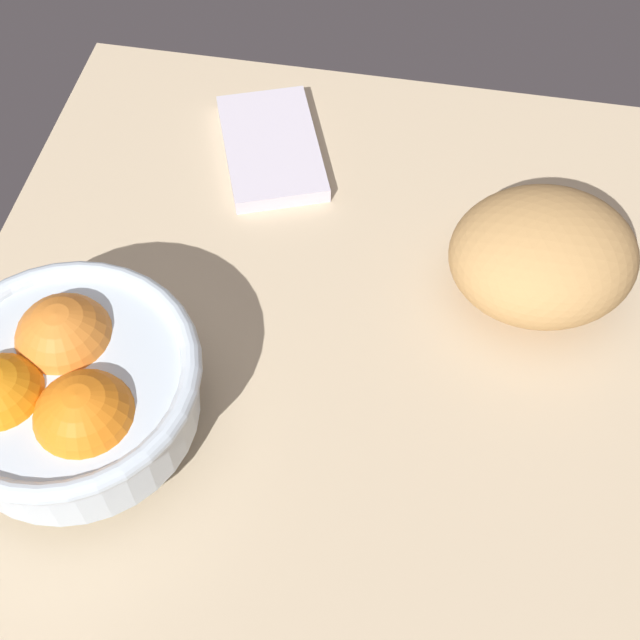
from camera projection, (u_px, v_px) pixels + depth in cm
name	position (u px, v px, depth cm)	size (l,w,h in cm)	color
ground_plane	(287.00, 410.00, 73.99)	(82.62, 60.05, 3.00)	#C9B28F
fruit_bowl	(66.00, 389.00, 66.74)	(20.65, 20.65, 10.56)	silver
bread_loaf	(543.00, 256.00, 75.38)	(16.08, 13.97, 9.65)	tan
napkin_folded	(271.00, 147.00, 88.61)	(15.21, 9.12, 1.56)	silver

